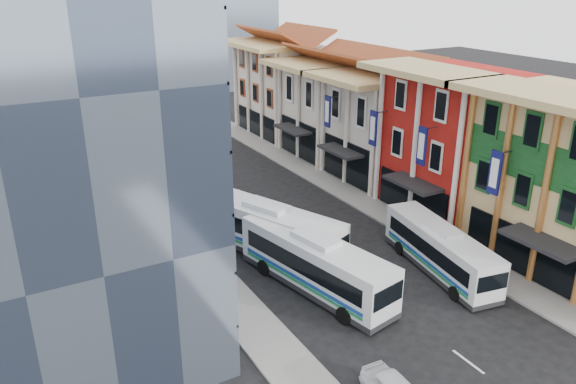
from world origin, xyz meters
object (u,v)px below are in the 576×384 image
bus_left_near (315,262)px  bus_right (441,249)px  office_tower (34,55)px  bus_left_far (267,228)px

bus_left_near → bus_right: bus_left_near is taller
bus_right → office_tower: bearing=165.5°
bus_left_far → bus_right: bus_left_far is taller
bus_left_near → bus_left_far: size_ratio=0.97×
office_tower → bus_left_near: size_ratio=2.48×
office_tower → bus_left_far: 18.76m
office_tower → bus_left_far: bearing=-7.4°
office_tower → bus_right: bearing=-23.9°
bus_left_near → bus_left_far: bearing=82.8°
office_tower → bus_left_near: bearing=-29.1°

